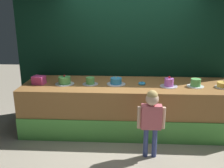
{
  "coord_description": "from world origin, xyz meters",
  "views": [
    {
      "loc": [
        -0.07,
        -3.79,
        2.14
      ],
      "look_at": [
        -0.29,
        0.32,
        0.92
      ],
      "focal_mm": 40.52,
      "sensor_mm": 36.0,
      "label": 1
    }
  ],
  "objects_px": {
    "donut": "(142,84)",
    "cake_far_right": "(223,85)",
    "pink_box": "(39,80)",
    "child_figure": "(151,115)",
    "cake_left": "(90,81)",
    "cake_center_right": "(169,83)",
    "cake_center_left": "(116,81)",
    "cake_far_left": "(65,81)",
    "cake_right": "(196,83)"
  },
  "relations": [
    {
      "from": "cake_center_right",
      "to": "cake_far_right",
      "type": "xyz_separation_m",
      "value": [
        0.91,
        -0.01,
        -0.02
      ]
    },
    {
      "from": "cake_far_left",
      "to": "cake_center_left",
      "type": "distance_m",
      "value": 0.91
    },
    {
      "from": "cake_center_left",
      "to": "cake_center_right",
      "type": "bearing_deg",
      "value": -5.15
    },
    {
      "from": "cake_right",
      "to": "cake_far_right",
      "type": "bearing_deg",
      "value": -3.45
    },
    {
      "from": "donut",
      "to": "cake_center_right",
      "type": "bearing_deg",
      "value": -10.63
    },
    {
      "from": "cake_left",
      "to": "cake_right",
      "type": "relative_size",
      "value": 0.95
    },
    {
      "from": "cake_center_right",
      "to": "child_figure",
      "type": "bearing_deg",
      "value": -114.16
    },
    {
      "from": "child_figure",
      "to": "cake_far_left",
      "type": "distance_m",
      "value": 1.71
    },
    {
      "from": "cake_left",
      "to": "cake_far_right",
      "type": "relative_size",
      "value": 1.01
    },
    {
      "from": "cake_center_left",
      "to": "cake_center_right",
      "type": "distance_m",
      "value": 0.92
    },
    {
      "from": "child_figure",
      "to": "cake_center_right",
      "type": "distance_m",
      "value": 0.93
    },
    {
      "from": "pink_box",
      "to": "donut",
      "type": "relative_size",
      "value": 1.58
    },
    {
      "from": "cake_far_right",
      "to": "child_figure",
      "type": "bearing_deg",
      "value": -147.74
    },
    {
      "from": "donut",
      "to": "cake_left",
      "type": "height_order",
      "value": "cake_left"
    },
    {
      "from": "cake_far_right",
      "to": "cake_center_right",
      "type": "bearing_deg",
      "value": 179.46
    },
    {
      "from": "donut",
      "to": "cake_far_right",
      "type": "distance_m",
      "value": 1.37
    },
    {
      "from": "cake_left",
      "to": "cake_center_right",
      "type": "xyz_separation_m",
      "value": [
        1.37,
        -0.06,
        0.01
      ]
    },
    {
      "from": "cake_far_right",
      "to": "cake_center_left",
      "type": "bearing_deg",
      "value": 177.15
    },
    {
      "from": "pink_box",
      "to": "cake_far_left",
      "type": "xyz_separation_m",
      "value": [
        0.46,
        0.02,
        -0.01
      ]
    },
    {
      "from": "child_figure",
      "to": "cake_far_right",
      "type": "height_order",
      "value": "child_figure"
    },
    {
      "from": "cake_far_left",
      "to": "cake_center_right",
      "type": "xyz_separation_m",
      "value": [
        1.83,
        -0.04,
        0.0
      ]
    },
    {
      "from": "pink_box",
      "to": "cake_right",
      "type": "xyz_separation_m",
      "value": [
        2.74,
        -0.01,
        -0.01
      ]
    },
    {
      "from": "donut",
      "to": "cake_far_right",
      "type": "bearing_deg",
      "value": -3.94
    },
    {
      "from": "pink_box",
      "to": "child_figure",
      "type": "bearing_deg",
      "value": -23.79
    },
    {
      "from": "child_figure",
      "to": "cake_left",
      "type": "height_order",
      "value": "child_figure"
    },
    {
      "from": "cake_right",
      "to": "cake_far_right",
      "type": "height_order",
      "value": "cake_right"
    },
    {
      "from": "cake_center_left",
      "to": "cake_far_right",
      "type": "distance_m",
      "value": 1.83
    },
    {
      "from": "cake_center_left",
      "to": "cake_far_right",
      "type": "height_order",
      "value": "cake_center_left"
    },
    {
      "from": "child_figure",
      "to": "cake_left",
      "type": "relative_size",
      "value": 3.84
    },
    {
      "from": "pink_box",
      "to": "cake_center_right",
      "type": "bearing_deg",
      "value": -0.73
    },
    {
      "from": "donut",
      "to": "cake_center_left",
      "type": "relative_size",
      "value": 0.39
    },
    {
      "from": "child_figure",
      "to": "cake_center_right",
      "type": "xyz_separation_m",
      "value": [
        0.37,
        0.82,
        0.25
      ]
    },
    {
      "from": "cake_left",
      "to": "cake_center_right",
      "type": "relative_size",
      "value": 0.91
    },
    {
      "from": "pink_box",
      "to": "cake_far_right",
      "type": "xyz_separation_m",
      "value": [
        3.2,
        -0.04,
        -0.03
      ]
    },
    {
      "from": "child_figure",
      "to": "cake_right",
      "type": "xyz_separation_m",
      "value": [
        0.82,
        0.84,
        0.25
      ]
    },
    {
      "from": "child_figure",
      "to": "cake_far_left",
      "type": "bearing_deg",
      "value": 149.5
    },
    {
      "from": "child_figure",
      "to": "pink_box",
      "type": "bearing_deg",
      "value": 156.21
    },
    {
      "from": "cake_center_left",
      "to": "cake_center_right",
      "type": "xyz_separation_m",
      "value": [
        0.91,
        -0.08,
        0.01
      ]
    },
    {
      "from": "cake_center_right",
      "to": "cake_right",
      "type": "bearing_deg",
      "value": 2.38
    },
    {
      "from": "cake_center_right",
      "to": "cake_far_right",
      "type": "height_order",
      "value": "cake_center_right"
    },
    {
      "from": "child_figure",
      "to": "cake_center_left",
      "type": "relative_size",
      "value": 3.17
    },
    {
      "from": "child_figure",
      "to": "pink_box",
      "type": "relative_size",
      "value": 5.2
    },
    {
      "from": "cake_far_right",
      "to": "cake_far_left",
      "type": "bearing_deg",
      "value": 178.9
    },
    {
      "from": "donut",
      "to": "cake_far_left",
      "type": "height_order",
      "value": "cake_far_left"
    },
    {
      "from": "cake_center_left",
      "to": "cake_center_right",
      "type": "relative_size",
      "value": 1.11
    },
    {
      "from": "donut",
      "to": "cake_far_left",
      "type": "distance_m",
      "value": 1.37
    },
    {
      "from": "pink_box",
      "to": "cake_center_right",
      "type": "distance_m",
      "value": 2.29
    },
    {
      "from": "cake_far_left",
      "to": "cake_right",
      "type": "height_order",
      "value": "cake_far_left"
    },
    {
      "from": "donut",
      "to": "cake_center_right",
      "type": "xyz_separation_m",
      "value": [
        0.46,
        -0.09,
        0.04
      ]
    },
    {
      "from": "pink_box",
      "to": "cake_far_right",
      "type": "distance_m",
      "value": 3.2
    }
  ]
}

